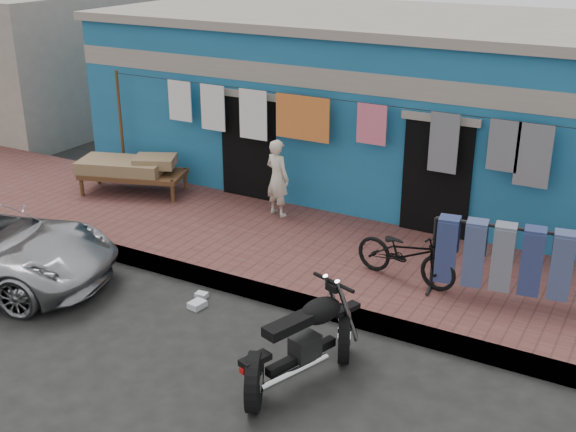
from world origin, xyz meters
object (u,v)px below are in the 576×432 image
Objects in this scene: seated_person at (277,178)px; motorcycle at (302,339)px; bicycle at (406,248)px; jeans_rack at (517,263)px; charpoy at (134,175)px.

seated_person is 4.62m from motorcycle.
bicycle is at bearing 172.05° from seated_person.
seated_person is 0.88× the size of bicycle.
seated_person reaches higher than motorcycle.
seated_person is 0.58× the size of jeans_rack.
charpoy is 7.23m from jeans_rack.
motorcycle reaches higher than charpoy.
bicycle is at bearing 102.64° from motorcycle.
charpoy is at bearing 23.00° from seated_person.
charpoy is at bearing 89.01° from bicycle.
motorcycle is (-0.26, -2.57, -0.17)m from bicycle.
bicycle is 0.81× the size of motorcycle.
jeans_rack is at bearing -6.44° from charpoy.
seated_person is at bearing 165.02° from jeans_rack.
jeans_rack is (1.73, 2.70, 0.23)m from motorcycle.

